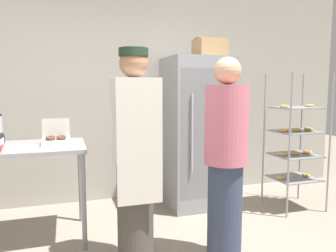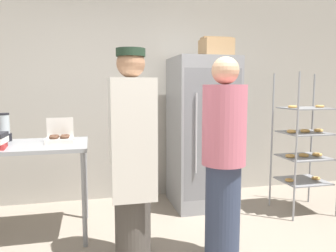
{
  "view_description": "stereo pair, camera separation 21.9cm",
  "coord_description": "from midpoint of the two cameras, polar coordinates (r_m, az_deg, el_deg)",
  "views": [
    {
      "loc": [
        -0.82,
        -2.08,
        1.46
      ],
      "look_at": [
        0.09,
        0.79,
        1.11
      ],
      "focal_mm": 35.0,
      "sensor_mm": 36.0,
      "label": 1
    },
    {
      "loc": [
        -0.6,
        -2.13,
        1.46
      ],
      "look_at": [
        0.09,
        0.79,
        1.11
      ],
      "focal_mm": 35.0,
      "sensor_mm": 36.0,
      "label": 2
    }
  ],
  "objects": [
    {
      "name": "blender_pitcher",
      "position": [
        3.64,
        -25.12,
        -0.43
      ],
      "size": [
        0.14,
        0.14,
        0.29
      ],
      "color": "black",
      "rests_on": "prep_counter"
    },
    {
      "name": "baking_rack",
      "position": [
        4.19,
        24.07,
        -2.95
      ],
      "size": [
        0.58,
        0.51,
        1.63
      ],
      "color": "#93969B",
      "rests_on": "ground_plane"
    },
    {
      "name": "refrigerator",
      "position": [
        4.07,
        7.46,
        -1.12
      ],
      "size": [
        0.73,
        0.78,
        1.83
      ],
      "color": "gray",
      "rests_on": "ground_plane"
    },
    {
      "name": "person_customer",
      "position": [
        2.78,
        11.9,
        -5.68
      ],
      "size": [
        0.36,
        0.36,
        1.71
      ],
      "color": "#333D56",
      "rests_on": "ground_plane"
    },
    {
      "name": "person_baker",
      "position": [
        2.72,
        -4.0,
        -4.73
      ],
      "size": [
        0.38,
        0.39,
        1.78
      ],
      "color": "#47423D",
      "rests_on": "ground_plane"
    },
    {
      "name": "cardboard_storage_box",
      "position": [
        4.05,
        9.95,
        13.29
      ],
      "size": [
        0.35,
        0.31,
        0.23
      ],
      "color": "tan",
      "rests_on": "refrigerator"
    },
    {
      "name": "donut_box",
      "position": [
        3.34,
        -16.59,
        -2.06
      ],
      "size": [
        0.26,
        0.2,
        0.24
      ],
      "color": "silver",
      "rests_on": "prep_counter"
    },
    {
      "name": "back_wall",
      "position": [
        4.38,
        -4.05,
        7.69
      ],
      "size": [
        6.4,
        0.12,
        3.08
      ],
      "primitive_type": "cube",
      "color": "#ADA89E",
      "rests_on": "ground_plane"
    },
    {
      "name": "prep_counter",
      "position": [
        3.39,
        -21.21,
        -4.72
      ],
      "size": [
        1.08,
        0.76,
        0.92
      ],
      "color": "gray",
      "rests_on": "ground_plane"
    }
  ]
}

